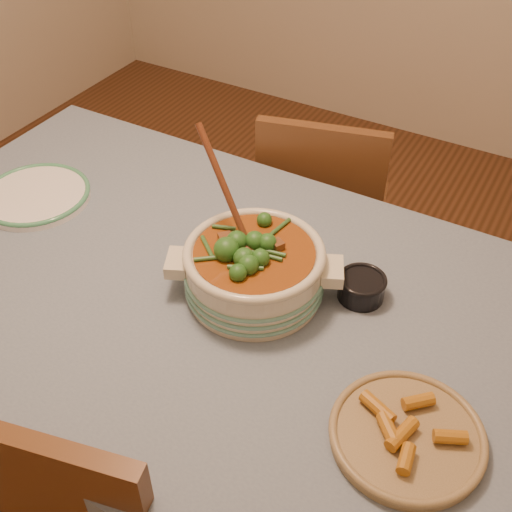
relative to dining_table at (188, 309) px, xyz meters
The scene contains 7 objects.
floor 0.66m from the dining_table, ahead, with size 4.50×4.50×0.00m, color #402512.
dining_table is the anchor object (origin of this frame).
stew_casserole 0.24m from the dining_table, 18.60° to the left, with size 0.41×0.41×0.38m.
white_plate 0.56m from the dining_table, behind, with size 0.37×0.37×0.03m.
condiment_bowl 0.43m from the dining_table, 23.18° to the left, with size 0.14×0.14×0.06m.
fried_plate 0.63m from the dining_table, 13.99° to the right, with size 0.31×0.31×0.05m.
chair_far 0.77m from the dining_table, 88.23° to the left, with size 0.49×0.49×0.87m.
Camera 1 is at (0.69, -0.88, 1.81)m, focal length 45.00 mm.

